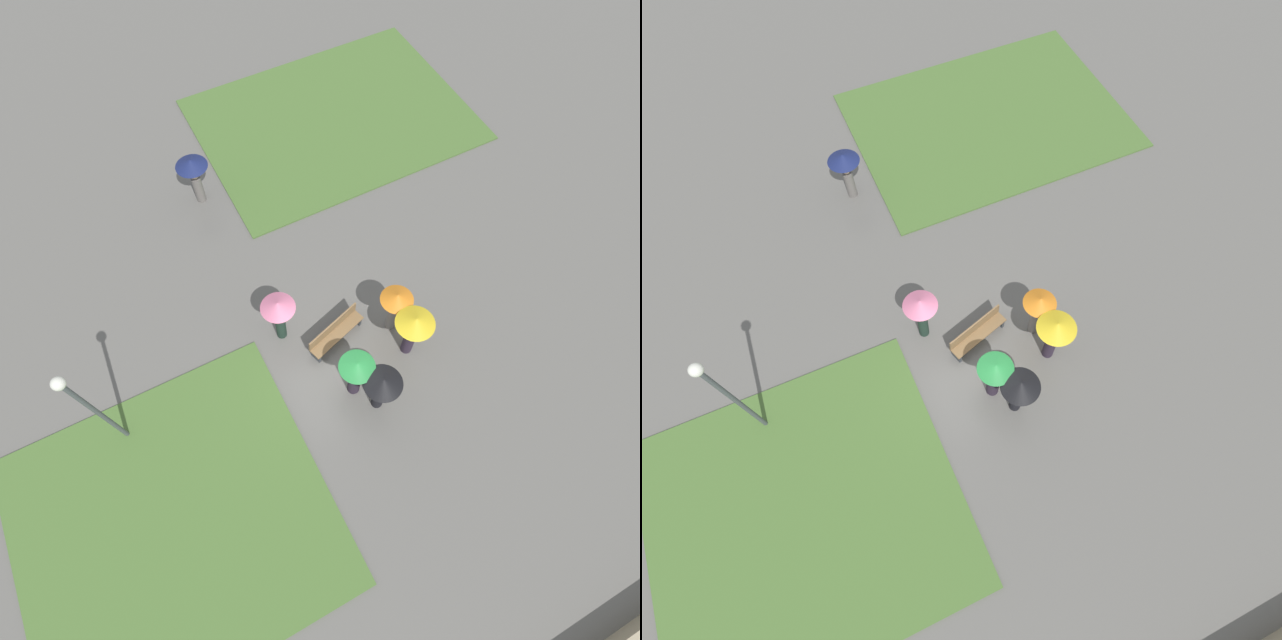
{
  "view_description": "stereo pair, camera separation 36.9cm",
  "coord_description": "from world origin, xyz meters",
  "views": [
    {
      "loc": [
        -2.95,
        -4.71,
        14.2
      ],
      "look_at": [
        0.12,
        1.21,
        1.12
      ],
      "focal_mm": 28.0,
      "sensor_mm": 36.0,
      "label": 1
    },
    {
      "loc": [
        -2.61,
        -4.87,
        14.2
      ],
      "look_at": [
        0.12,
        1.21,
        1.12
      ],
      "focal_mm": 28.0,
      "sensor_mm": 36.0,
      "label": 2
    }
  ],
  "objects": [
    {
      "name": "crowd_person_black",
      "position": [
        0.61,
        -1.48,
        1.46
      ],
      "size": [
        1.1,
        1.1,
        1.95
      ],
      "rotation": [
        0.0,
        0.0,
        1.53
      ],
      "color": "black",
      "rests_on": "ground_plane"
    },
    {
      "name": "lamp_post",
      "position": [
        -6.19,
        0.98,
        2.85
      ],
      "size": [
        0.32,
        0.32,
        4.45
      ],
      "color": "#474C51",
      "rests_on": "ground_plane"
    },
    {
      "name": "lawn_patch_near",
      "position": [
        -5.83,
        -1.81,
        0.03
      ],
      "size": [
        8.06,
        7.53,
        0.06
      ],
      "color": "#4C7033",
      "rests_on": "ground_plane"
    },
    {
      "name": "lone_walker_far_path",
      "position": [
        -1.16,
        8.1,
        1.44
      ],
      "size": [
        1.1,
        1.1,
        1.93
      ],
      "rotation": [
        0.0,
        0.0,
        5.31
      ],
      "color": "slate",
      "rests_on": "ground_plane"
    },
    {
      "name": "crowd_person_pink",
      "position": [
        -0.91,
        1.82,
        1.49
      ],
      "size": [
        1.02,
        1.02,
        2.02
      ],
      "rotation": [
        0.0,
        0.0,
        1.87
      ],
      "color": "#1E3328",
      "rests_on": "ground_plane"
    },
    {
      "name": "crowd_person_green",
      "position": [
        0.21,
        -0.77,
        1.35
      ],
      "size": [
        1.02,
        1.02,
        1.97
      ],
      "rotation": [
        0.0,
        0.0,
        1.15
      ],
      "color": "#2D2333",
      "rests_on": "ground_plane"
    },
    {
      "name": "park_bench",
      "position": [
        0.5,
        0.94,
        0.48
      ],
      "size": [
        2.02,
        0.99,
        0.9
      ],
      "rotation": [
        0.0,
        0.0,
        0.3
      ],
      "color": "brown",
      "rests_on": "ground_plane"
    },
    {
      "name": "crowd_person_yellow",
      "position": [
        2.29,
        -0.39,
        1.51
      ],
      "size": [
        1.15,
        1.15,
        2.02
      ],
      "rotation": [
        0.0,
        0.0,
        1.4
      ],
      "color": "#2D2333",
      "rests_on": "ground_plane"
    },
    {
      "name": "ground_plane",
      "position": [
        0.0,
        0.0,
        0.0
      ],
      "size": [
        90.0,
        90.0,
        0.0
      ],
      "primitive_type": "plane",
      "color": "#66635E"
    },
    {
      "name": "lawn_patch_far",
      "position": [
        5.02,
        9.5,
        0.03
      ],
      "size": [
        10.5,
        7.81,
        0.06
      ],
      "color": "#4C7033",
      "rests_on": "ground_plane"
    },
    {
      "name": "crowd_person_orange",
      "position": [
        2.27,
        0.52,
        1.41
      ],
      "size": [
        0.99,
        0.99,
        1.94
      ],
      "rotation": [
        0.0,
        0.0,
        5.85
      ],
      "color": "slate",
      "rests_on": "ground_plane"
    }
  ]
}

